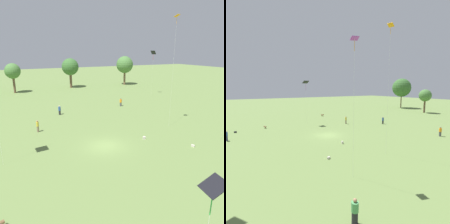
# 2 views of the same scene
# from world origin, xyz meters

# --- Properties ---
(ground_plane) EXTENTS (240.00, 240.00, 0.00)m
(ground_plane) POSITION_xyz_m (0.00, 0.00, 0.00)
(ground_plane) COLOR olive
(tree_0) EXTENTS (7.56, 7.56, 12.19)m
(tree_0) POSITION_xyz_m (-22.22, 46.87, 8.40)
(tree_0) COLOR brown
(tree_0) RESTS_ON ground_plane
(tree_1) EXTENTS (4.01, 4.01, 7.84)m
(tree_1) POSITION_xyz_m (-8.11, 41.27, 5.75)
(tree_1) COLOR brown
(tree_1) RESTS_ON ground_plane
(person_0) EXTENTS (0.49, 0.49, 1.64)m
(person_0) POSITION_xyz_m (10.76, 16.34, 0.80)
(person_0) COLOR #4C4C51
(person_0) RESTS_ON ground_plane
(person_1) EXTENTS (0.65, 0.65, 1.69)m
(person_1) POSITION_xyz_m (18.89, -8.13, 0.83)
(person_1) COLOR #232328
(person_1) RESTS_ON ground_plane
(person_2) EXTENTS (0.45, 0.45, 1.71)m
(person_2) POSITION_xyz_m (-1.95, 15.60, 0.84)
(person_2) COLOR #232328
(person_2) RESTS_ON ground_plane
(person_3) EXTENTS (0.58, 0.58, 1.64)m
(person_3) POSITION_xyz_m (-5.42, -15.19, 0.81)
(person_3) COLOR #333D5B
(person_3) RESTS_ON ground_plane
(person_4) EXTENTS (0.48, 0.48, 1.72)m
(person_4) POSITION_xyz_m (-6.65, 8.42, 0.87)
(person_4) COLOR #847056
(person_4) RESTS_ON ground_plane
(kite_2) EXTENTS (0.84, 0.80, 15.68)m
(kite_2) POSITION_xyz_m (11.56, 2.29, 14.26)
(kite_2) COLOR orange
(kite_2) RESTS_ON ground_plane
(kite_4) EXTENTS (0.84, 0.86, 12.58)m
(kite_4) POSITION_xyz_m (14.12, -4.77, 11.62)
(kite_4) COLOR purple
(kite_4) RESTS_ON ground_plane
(kite_6) EXTENTS (1.25, 1.37, 9.90)m
(kite_6) POSITION_xyz_m (-11.12, 0.44, 9.41)
(kite_6) COLOR black
(kite_6) RESTS_ON ground_plane
(dog_0) EXTENTS (0.83, 0.48, 0.51)m
(dog_0) POSITION_xyz_m (-11.43, -8.56, 0.35)
(dog_0) COLOR brown
(dog_0) RESTS_ON ground_plane
(dog_1) EXTENTS (0.51, 0.88, 0.61)m
(dog_1) POSITION_xyz_m (-19.18, 8.52, 0.42)
(dog_1) COLOR brown
(dog_1) RESTS_ON ground_plane
(picnic_bag_0) EXTENTS (0.32, 0.46, 0.26)m
(picnic_bag_0) POSITION_xyz_m (9.32, -4.77, 0.13)
(picnic_bag_0) COLOR beige
(picnic_bag_0) RESTS_ON ground_plane
(picnic_bag_1) EXTENTS (0.38, 0.30, 0.38)m
(picnic_bag_1) POSITION_xyz_m (5.35, -0.31, 0.19)
(picnic_bag_1) COLOR beige
(picnic_bag_1) RESTS_ON ground_plane
(picnic_bag_2) EXTENTS (0.31, 0.45, 0.28)m
(picnic_bag_2) POSITION_xyz_m (-10.44, -13.90, 0.14)
(picnic_bag_2) COLOR #262628
(picnic_bag_2) RESTS_ON ground_plane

